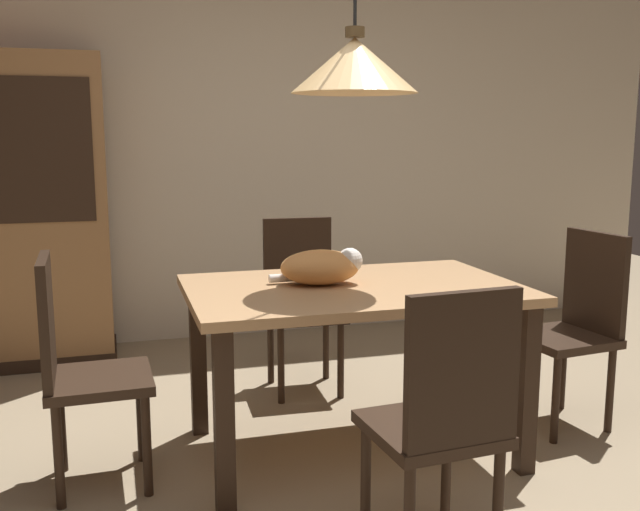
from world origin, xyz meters
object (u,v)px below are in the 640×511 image
Objects in this scene: chair_left_side at (77,362)px; chair_near_front at (444,414)px; pendant_lamp at (355,65)px; chair_right_side at (576,320)px; dining_table at (353,308)px; cat_sleeping at (323,267)px; chair_far_back at (301,296)px; hutch_bookcase at (12,219)px.

chair_left_side is 1.00× the size of chair_near_front.
pendant_lamp reaches higher than chair_near_front.
pendant_lamp reaches higher than chair_right_side.
dining_table is 3.58× the size of cat_sleeping.
chair_left_side is at bearing -179.88° from pendant_lamp.
chair_far_back is 1.42m from chair_right_side.
chair_right_side is at bearing -32.91° from hutch_bookcase.
chair_far_back is (1.13, 0.88, 0.00)m from chair_left_side.
chair_near_front is 0.72× the size of pendant_lamp.
cat_sleeping is (-0.13, 0.93, 0.32)m from chair_near_front.
chair_left_side is at bearing -179.88° from dining_table.
pendant_lamp is at bearing -90.24° from chair_far_back.
cat_sleeping is (-0.12, 0.05, 0.18)m from dining_table.
chair_near_front is (0.01, -0.88, -0.14)m from dining_table.
chair_near_front is 3.06m from hutch_bookcase.
chair_right_side is at bearing -37.72° from chair_far_back.
pendant_lamp is (-0.01, 0.88, 1.15)m from chair_near_front.
chair_far_back is at bearing 81.51° from cat_sleeping.
hutch_bookcase is at bearing 150.95° from chair_far_back.
chair_near_front and chair_far_back have the same top height.
hutch_bookcase is at bearing 147.09° from chair_right_side.
chair_near_front is at bearing -89.61° from pendant_lamp.
hutch_bookcase reaches higher than chair_right_side.
chair_near_front and chair_right_side have the same top height.
dining_table is 1.51× the size of chair_near_front.
chair_left_side is 1.00× the size of chair_right_side.
hutch_bookcase is at bearing 131.61° from pendant_lamp.
chair_near_front is at bearing -37.67° from chair_left_side.
cat_sleeping is at bearing 177.99° from chair_right_side.
chair_left_side is at bearing -176.89° from cat_sleeping.
chair_left_side is 2.26m from chair_right_side.
chair_right_side is (1.12, -0.87, 0.00)m from chair_far_back.
chair_left_side and chair_near_front have the same top height.
cat_sleeping is (-0.12, -0.83, 0.32)m from chair_far_back.
chair_near_front is 1.00× the size of chair_right_side.
chair_near_front reaches higher than dining_table.
chair_near_front is 1.00× the size of chair_far_back.
chair_far_back is 0.89m from cat_sleeping.
dining_table is 0.89m from chair_far_back.
chair_near_front is 2.38× the size of cat_sleeping.
chair_near_front is at bearing -89.61° from dining_table.
chair_right_side is 0.50× the size of hutch_bookcase.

